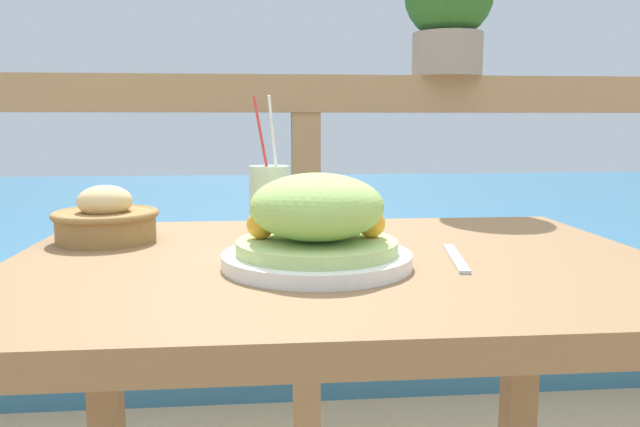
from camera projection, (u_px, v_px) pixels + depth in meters
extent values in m
cube|color=olive|center=(336.00, 270.00, 0.93)|extent=(0.97, 0.71, 0.04)
cube|color=olive|center=(518.00, 411.00, 1.32)|extent=(0.06, 0.06, 0.74)
cube|color=#937551|center=(305.00, 94.00, 1.54)|extent=(2.80, 0.08, 0.09)
cube|color=#937551|center=(306.00, 306.00, 1.62)|extent=(0.07, 0.07, 1.00)
cube|color=teal|center=(280.00, 235.00, 4.13)|extent=(12.00, 4.00, 0.46)
cylinder|color=white|center=(317.00, 259.00, 0.87)|extent=(0.27, 0.27, 0.02)
cylinder|color=#B7D17A|center=(317.00, 246.00, 0.87)|extent=(0.23, 0.23, 0.02)
ellipsoid|color=#9EC660|center=(317.00, 207.00, 0.86)|extent=(0.19, 0.19, 0.09)
sphere|color=#F9A328|center=(371.00, 224.00, 0.88)|extent=(0.04, 0.04, 0.04)
sphere|color=#F9A328|center=(261.00, 225.00, 0.87)|extent=(0.04, 0.04, 0.04)
cylinder|color=beige|center=(270.00, 200.00, 1.12)|extent=(0.07, 0.07, 0.12)
cylinder|color=white|center=(275.00, 157.00, 1.11)|extent=(0.03, 0.05, 0.22)
cylinder|color=red|center=(265.00, 158.00, 1.10)|extent=(0.04, 0.04, 0.22)
cylinder|color=olive|center=(106.00, 226.00, 1.05)|extent=(0.16, 0.16, 0.05)
torus|color=olive|center=(106.00, 214.00, 1.05)|extent=(0.18, 0.18, 0.01)
ellipsoid|color=#DBB77A|center=(105.00, 201.00, 1.05)|extent=(0.09, 0.09, 0.05)
cylinder|color=gray|center=(447.00, 55.00, 1.56)|extent=(0.18, 0.18, 0.11)
cube|color=silver|center=(456.00, 258.00, 0.92)|extent=(0.05, 0.18, 0.00)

